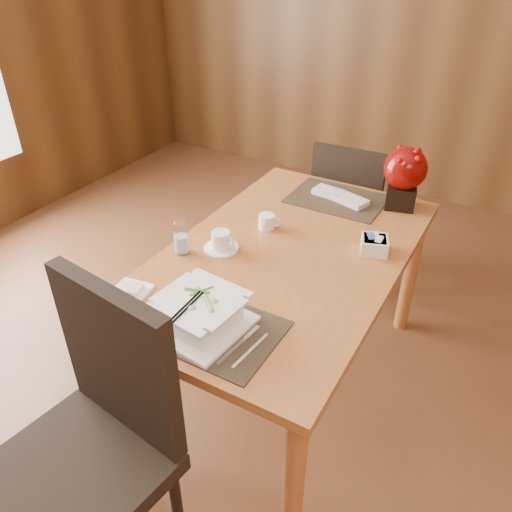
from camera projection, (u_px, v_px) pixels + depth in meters
The scene contains 15 objects.
ground at pixel (213, 476), 2.02m from camera, with size 6.00×6.00×0.00m, color brown.
back_wall at pixel (447, 10), 3.44m from camera, with size 5.00×0.02×2.80m, color brown.
dining_table at pixel (286, 271), 2.10m from camera, with size 0.90×1.50×0.75m.
placemat_near at pixel (211, 329), 1.65m from camera, with size 0.45×0.33×0.01m, color black.
placemat_far at pixel (337, 199), 2.45m from camera, with size 0.45×0.33×0.01m, color black.
soup_setting at pixel (200, 313), 1.63m from camera, with size 0.32×0.32×0.12m.
coffee_cup at pixel (221, 242), 2.04m from camera, with size 0.15×0.15×0.08m.
water_glass at pixel (181, 237), 2.01m from camera, with size 0.06×0.06×0.14m, color white.
creamer_jug at pixel (267, 222), 2.20m from camera, with size 0.09×0.09×0.07m, color white, non-canonical shape.
sugar_caddy at pixel (374, 245), 2.03m from camera, with size 0.11×0.11×0.06m, color white.
berry_decor at pixel (404, 174), 2.30m from camera, with size 0.20×0.20×0.29m.
napkins_far at pixel (342, 197), 2.43m from camera, with size 0.29×0.10×0.03m, color silver, non-canonical shape.
bread_plate at pixel (130, 291), 1.82m from camera, with size 0.13×0.13×0.01m, color white.
near_chair at pixel (94, 431), 1.50m from camera, with size 0.55×0.55×1.05m.
far_chair at pixel (349, 207), 2.91m from camera, with size 0.44×0.44×0.90m.
Camera 1 is at (0.75, -0.96, 1.85)m, focal length 35.00 mm.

